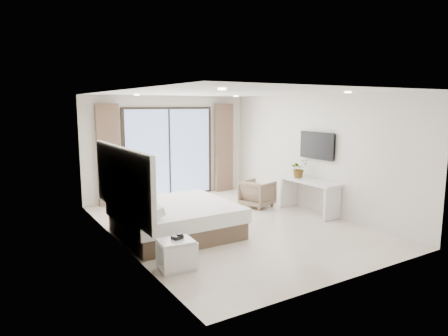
# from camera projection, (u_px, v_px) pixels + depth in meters

# --- Properties ---
(ground) EXTENTS (6.20, 6.20, 0.00)m
(ground) POSITION_uv_depth(u_px,v_px,m) (231.00, 225.00, 8.28)
(ground) COLOR beige
(ground) RESTS_ON ground
(room_shell) EXTENTS (4.62, 6.22, 2.72)m
(room_shell) POSITION_uv_depth(u_px,v_px,m) (204.00, 146.00, 8.56)
(room_shell) COLOR silver
(room_shell) RESTS_ON ground
(bed) EXTENTS (2.11, 2.01, 0.73)m
(bed) POSITION_uv_depth(u_px,v_px,m) (175.00, 219.00, 7.60)
(bed) COLOR brown
(bed) RESTS_ON ground
(nightstand) EXTENTS (0.54, 0.46, 0.46)m
(nightstand) POSITION_uv_depth(u_px,v_px,m) (176.00, 255.00, 5.99)
(nightstand) COLOR white
(nightstand) RESTS_ON ground
(phone) EXTENTS (0.19, 0.16, 0.05)m
(phone) POSITION_uv_depth(u_px,v_px,m) (177.00, 237.00, 6.00)
(phone) COLOR black
(phone) RESTS_ON nightstand
(console_desk) EXTENTS (0.49, 1.57, 0.77)m
(console_desk) POSITION_uv_depth(u_px,v_px,m) (309.00, 189.00, 9.12)
(console_desk) COLOR white
(console_desk) RESTS_ON ground
(plant) EXTENTS (0.44, 0.48, 0.34)m
(plant) POSITION_uv_depth(u_px,v_px,m) (299.00, 170.00, 9.37)
(plant) COLOR #33662D
(plant) RESTS_ON console_desk
(armchair) EXTENTS (0.82, 0.85, 0.71)m
(armchair) POSITION_uv_depth(u_px,v_px,m) (257.00, 192.00, 9.73)
(armchair) COLOR #9A7E65
(armchair) RESTS_ON ground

